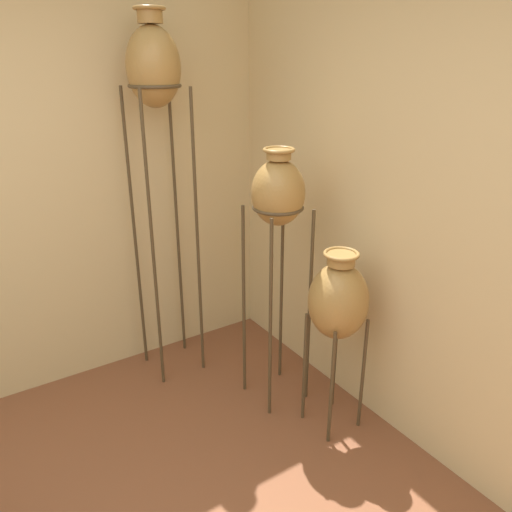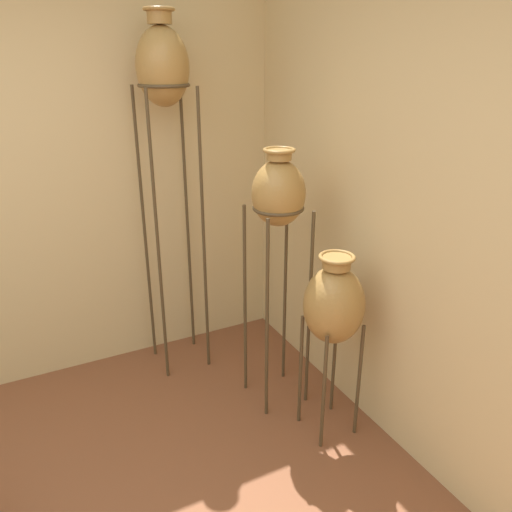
# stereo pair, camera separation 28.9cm
# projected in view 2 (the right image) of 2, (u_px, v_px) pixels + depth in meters

# --- Properties ---
(wall_right) EXTENTS (0.06, 7.93, 2.70)m
(wall_right) POSITION_uv_depth(u_px,v_px,m) (497.00, 235.00, 2.03)
(wall_right) COLOR #D1B784
(wall_right) RESTS_ON ground_plane
(vase_stand_tall) EXTENTS (0.32, 0.32, 2.28)m
(vase_stand_tall) POSITION_uv_depth(u_px,v_px,m) (163.00, 77.00, 2.88)
(vase_stand_tall) COLOR #473823
(vase_stand_tall) RESTS_ON ground_plane
(vase_stand_medium) EXTENTS (0.30, 0.30, 1.57)m
(vase_stand_medium) POSITION_uv_depth(u_px,v_px,m) (278.00, 199.00, 2.74)
(vase_stand_medium) COLOR #473823
(vase_stand_medium) RESTS_ON ground_plane
(vase_stand_short) EXTENTS (0.33, 0.33, 1.09)m
(vase_stand_short) POSITION_uv_depth(u_px,v_px,m) (334.00, 305.00, 2.64)
(vase_stand_short) COLOR #473823
(vase_stand_short) RESTS_ON ground_plane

